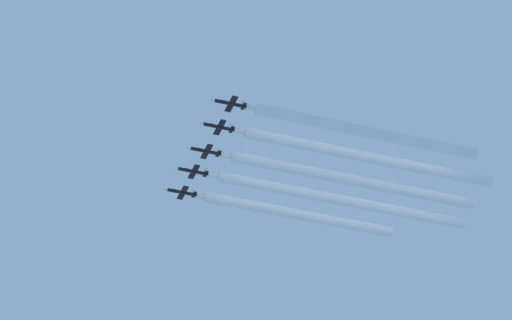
{
  "coord_description": "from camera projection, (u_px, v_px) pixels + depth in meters",
  "views": [
    {
      "loc": [
        -326.32,
        95.75,
        2.59
      ],
      "look_at": [
        0.12,
        -15.24,
        248.57
      ],
      "focal_mm": 103.84,
      "sensor_mm": 36.0,
      "label": 1
    }
  ],
  "objects": [
    {
      "name": "smoke_trail_inner_left",
      "position": [
        365.0,
        157.0,
        422.61
      ],
      "size": [
        3.16,
        79.05,
        3.16
      ],
      "color": "white"
    },
    {
      "name": "jet_center",
      "position": [
        204.0,
        151.0,
        419.61
      ],
      "size": [
        7.33,
        10.67,
        2.56
      ],
      "color": "black"
    },
    {
      "name": "smoke_trail_far_left",
      "position": [
        363.0,
        131.0,
        412.11
      ],
      "size": [
        3.16,
        69.06,
        3.16
      ],
      "color": "white"
    },
    {
      "name": "jet_far_left",
      "position": [
        229.0,
        103.0,
        401.79
      ],
      "size": [
        7.33,
        10.67,
        2.56
      ],
      "color": "black"
    },
    {
      "name": "jet_far_right",
      "position": [
        181.0,
        192.0,
        436.63
      ],
      "size": [
        7.33,
        10.67,
        2.56
      ],
      "color": "black"
    },
    {
      "name": "smoke_trail_far_right",
      "position": [
        295.0,
        214.0,
        446.07
      ],
      "size": [
        3.16,
        62.36,
        3.16
      ],
      "color": "white"
    },
    {
      "name": "smoke_trail_center",
      "position": [
        350.0,
        180.0,
        431.23
      ],
      "size": [
        3.16,
        78.99,
        3.16
      ],
      "color": "white"
    },
    {
      "name": "smoke_trail_inner_right",
      "position": [
        339.0,
        200.0,
        440.33
      ],
      "size": [
        3.16,
        81.87,
        3.16
      ],
      "color": "white"
    },
    {
      "name": "jet_inner_right",
      "position": [
        192.0,
        171.0,
        428.34
      ],
      "size": [
        7.33,
        10.67,
        2.56
      ],
      "color": "black"
    },
    {
      "name": "jet_inner_left",
      "position": [
        217.0,
        127.0,
        410.99
      ],
      "size": [
        7.33,
        10.67,
        2.56
      ],
      "color": "black"
    }
  ]
}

